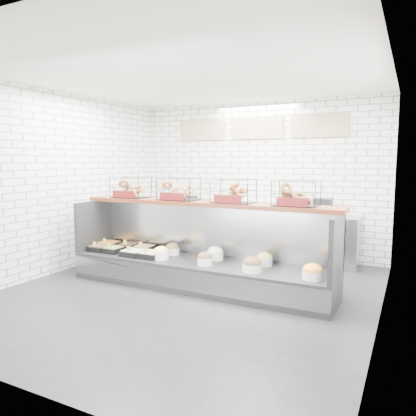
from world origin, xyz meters
The scene contains 5 objects.
ground centered at (0.00, 0.00, 0.00)m, with size 5.50×5.50×0.00m, color black.
room_shell centered at (0.00, 0.60, 2.06)m, with size 5.02×5.51×3.01m.
display_case centered at (-0.02, 0.34, 0.33)m, with size 4.00×0.90×1.20m.
bagel_shelf centered at (0.00, 0.52, 1.38)m, with size 4.10×0.50×0.40m.
prep_counter centered at (0.00, 2.43, 0.47)m, with size 4.00×0.60×1.20m.
Camera 1 is at (2.78, -4.86, 1.87)m, focal length 35.00 mm.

